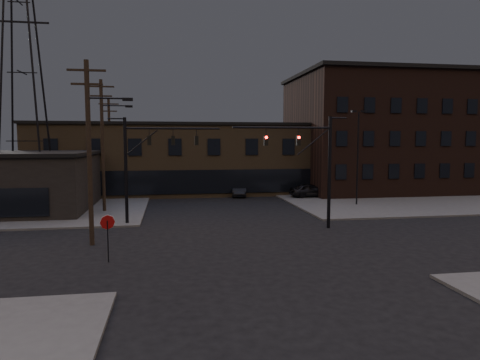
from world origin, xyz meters
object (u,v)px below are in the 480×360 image
traffic_signal_far (143,158)px  parked_car_lot_a (310,190)px  stop_sign (108,227)px  parked_car_lot_b (334,185)px  car_crossing (239,190)px  traffic_signal_near (314,160)px

traffic_signal_far → parked_car_lot_a: (17.00, 11.90, -4.12)m
stop_sign → parked_car_lot_b: 35.23m
parked_car_lot_b → car_crossing: (-12.00, -1.83, -0.19)m
traffic_signal_near → traffic_signal_far: same height
traffic_signal_near → parked_car_lot_a: bearing=72.3°
traffic_signal_far → stop_sign: bearing=-97.3°
car_crossing → stop_sign: bearing=-104.7°
parked_car_lot_b → car_crossing: size_ratio=1.20×
traffic_signal_near → parked_car_lot_b: bearing=64.6°
traffic_signal_near → stop_sign: (-13.36, -6.49, -3.09)m
traffic_signal_far → parked_car_lot_a: traffic_signal_far is taller
traffic_signal_near → stop_sign: bearing=-154.1°
stop_sign → car_crossing: (10.95, 24.88, -1.13)m
stop_sign → parked_car_lot_a: stop_sign is taller
stop_sign → parked_car_lot_a: (18.28, 21.89, -0.95)m
traffic_signal_near → car_crossing: traffic_signal_near is taller
traffic_signal_far → stop_sign: (-1.28, -9.99, -3.17)m
traffic_signal_near → stop_sign: traffic_signal_near is taller
stop_sign → parked_car_lot_b: (22.95, 26.71, -0.94)m
stop_sign → car_crossing: bearing=66.3°
stop_sign → traffic_signal_far: bearing=82.7°
traffic_signal_near → parked_car_lot_a: size_ratio=1.83×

